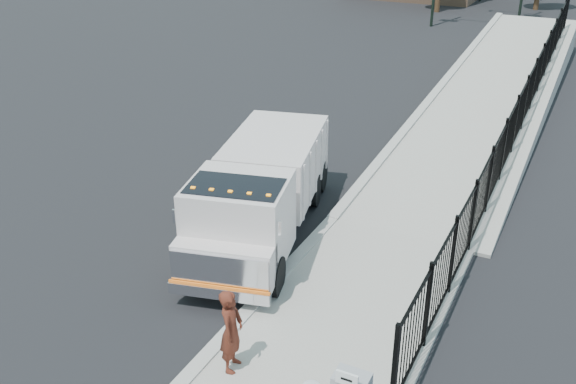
% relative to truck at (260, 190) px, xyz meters
% --- Properties ---
extents(ground, '(120.00, 120.00, 0.00)m').
position_rel_truck_xyz_m(ground, '(1.33, -2.48, -1.33)').
color(ground, black).
rests_on(ground, ground).
extents(curb, '(0.30, 12.00, 0.16)m').
position_rel_truck_xyz_m(curb, '(1.33, -4.48, -1.25)').
color(curb, '#ADAAA3').
rests_on(curb, ground).
extents(ramp, '(3.95, 24.06, 3.19)m').
position_rel_truck_xyz_m(ramp, '(3.46, 13.52, -1.33)').
color(ramp, '#9E998E').
rests_on(ramp, ground).
extents(iron_fence, '(0.10, 28.00, 1.80)m').
position_rel_truck_xyz_m(iron_fence, '(4.88, 9.52, -0.43)').
color(iron_fence, black).
rests_on(iron_fence, ground).
extents(truck, '(3.73, 7.23, 2.37)m').
position_rel_truck_xyz_m(truck, '(0.00, 0.00, 0.00)').
color(truck, black).
rests_on(truck, ground).
extents(worker, '(0.51, 0.67, 1.64)m').
position_rel_truck_xyz_m(worker, '(1.94, -4.65, -0.39)').
color(worker, '#572215').
rests_on(worker, sidewalk).
extents(arrow_sign, '(0.35, 0.04, 0.22)m').
position_rel_truck_xyz_m(arrow_sign, '(4.43, -5.46, 0.15)').
color(arrow_sign, white).
rests_on(arrow_sign, utility_cabinet).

